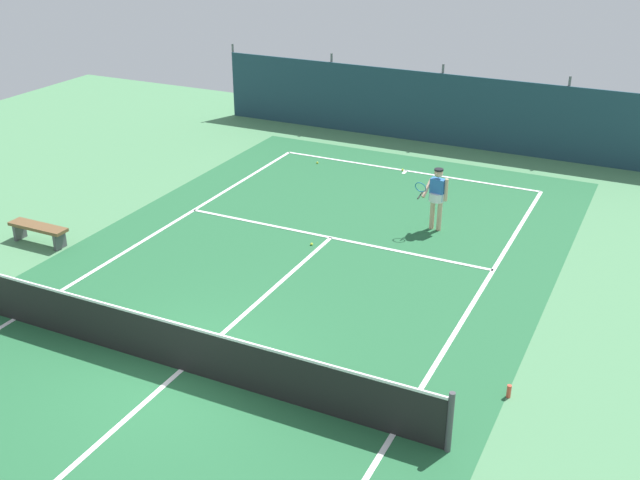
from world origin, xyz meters
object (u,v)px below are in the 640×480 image
courtside_bench (38,230)px  tennis_ball_midcourt (317,163)px  tennis_ball_by_sideline (403,170)px  tennis_net (180,346)px  tennis_ball_near_player (312,244)px  tennis_player (437,195)px  water_bottle (509,391)px

courtside_bench → tennis_ball_midcourt: bearing=67.1°
tennis_ball_by_sideline → courtside_bench: (-6.20, -8.88, 0.34)m
tennis_net → tennis_ball_near_player: (-0.25, 5.80, -0.48)m
tennis_ball_midcourt → tennis_player: bearing=-33.6°
courtside_bench → water_bottle: courtside_bench is taller
tennis_ball_near_player → tennis_ball_by_sideline: (0.13, 6.06, 0.00)m
tennis_net → tennis_ball_midcourt: 11.66m
tennis_ball_midcourt → courtside_bench: 9.06m
tennis_ball_midcourt → tennis_ball_by_sideline: (2.67, 0.55, 0.00)m
tennis_ball_by_sideline → water_bottle: 11.55m
tennis_ball_midcourt → courtside_bench: courtside_bench is taller
tennis_net → tennis_player: size_ratio=6.17×
tennis_net → tennis_player: 8.33m
tennis_ball_near_player → water_bottle: (5.79, -4.01, 0.09)m
tennis_ball_by_sideline → water_bottle: size_ratio=0.28×
tennis_net → tennis_ball_midcourt: size_ratio=153.33×
tennis_ball_near_player → tennis_ball_midcourt: 6.07m
tennis_ball_near_player → tennis_player: bearing=42.7°
tennis_ball_near_player → courtside_bench: bearing=-155.1°
tennis_ball_near_player → tennis_ball_midcourt: same height
tennis_ball_near_player → tennis_ball_midcourt: (-2.54, 5.51, 0.00)m
tennis_player → tennis_ball_midcourt: (-4.95, 3.28, -0.93)m
tennis_net → courtside_bench: tennis_net is taller
courtside_bench → tennis_net: bearing=-25.3°
tennis_ball_by_sideline → courtside_bench: courtside_bench is taller
tennis_ball_midcourt → tennis_ball_by_sideline: same height
tennis_net → tennis_ball_midcourt: bearing=103.8°
tennis_player → tennis_ball_by_sideline: bearing=-53.3°
tennis_net → tennis_ball_by_sideline: size_ratio=153.33×
tennis_ball_midcourt → courtside_bench: size_ratio=0.04×
tennis_ball_midcourt → water_bottle: bearing=-48.9°
tennis_net → water_bottle: (5.54, 1.79, -0.39)m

